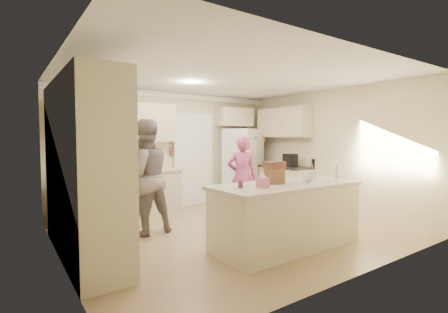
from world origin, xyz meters
TOP-DOWN VIEW (x-y plane):
  - floor at (0.00, 0.00)m, footprint 5.20×4.60m
  - ceiling at (0.00, 0.00)m, footprint 5.20×4.60m
  - wall_back at (0.00, 2.31)m, footprint 5.20×0.02m
  - wall_front at (0.00, -2.31)m, footprint 5.20×0.02m
  - wall_left at (-2.61, 0.00)m, footprint 0.02×4.60m
  - wall_right at (2.61, 0.00)m, footprint 0.02×4.60m
  - crown_back at (0.00, 2.26)m, footprint 5.20×0.08m
  - pantry_bank at (-2.30, 0.20)m, footprint 0.60×2.60m
  - back_base_cab at (-1.15, 2.00)m, footprint 2.20×0.60m
  - back_countertop at (-1.15, 1.99)m, footprint 2.24×0.63m
  - back_upper_cab at (-1.15, 2.12)m, footprint 2.20×0.35m
  - doorway_opening at (0.55, 2.28)m, footprint 0.90×0.06m
  - doorway_casing at (0.55, 2.24)m, footprint 1.02×0.03m
  - wall_frame_upper at (0.02, 2.27)m, footprint 0.15×0.02m
  - wall_frame_lower at (0.02, 2.27)m, footprint 0.15×0.02m
  - refrigerator at (1.74, 1.88)m, footprint 1.11×1.01m
  - fridge_seam at (1.74, 1.53)m, footprint 0.02×0.02m
  - fridge_dispenser at (1.52, 1.52)m, footprint 0.22×0.03m
  - fridge_handle_l at (1.69, 1.51)m, footprint 0.02×0.02m
  - fridge_handle_r at (1.79, 1.51)m, footprint 0.02×0.02m
  - over_fridge_cab at (1.65, 2.12)m, footprint 0.95×0.35m
  - right_base_cab at (2.30, 1.00)m, footprint 0.60×1.20m
  - right_countertop at (2.29, 1.00)m, footprint 0.63×1.24m
  - right_upper_cab at (2.43, 1.20)m, footprint 0.35×1.50m
  - coffee_maker at (2.25, 0.80)m, footprint 0.22×0.28m
  - island_base at (0.20, -1.10)m, footprint 2.20×0.90m
  - island_top at (0.20, -1.10)m, footprint 2.28×0.96m
  - utensil_crock at (0.85, -1.05)m, footprint 0.13×0.13m
  - tissue_box at (-0.35, -1.20)m, footprint 0.13×0.13m
  - tissue_plume at (-0.35, -1.20)m, footprint 0.08×0.08m
  - dollhouse_body at (0.05, -1.00)m, footprint 0.26×0.18m
  - dollhouse_roof at (0.05, -1.00)m, footprint 0.28×0.20m
  - jam_jar at (-0.60, -1.05)m, footprint 0.07×0.07m
  - greeting_card_a at (0.35, -1.30)m, footprint 0.12×0.06m
  - greeting_card_b at (0.50, -1.25)m, footprint 0.12×0.05m
  - water_bottle at (1.15, -1.25)m, footprint 0.07×0.07m
  - shaker_salt at (1.02, -0.88)m, footprint 0.05×0.05m
  - shaker_pepper at (1.09, -0.88)m, footprint 0.05×0.05m
  - teen_boy at (-1.26, 0.67)m, footprint 0.97×0.78m
  - teen_girl at (0.73, 0.63)m, footprint 0.71×0.65m
  - fridge_magnets at (1.74, 1.52)m, footprint 0.76×0.02m

SIDE VIEW (x-z plane):
  - floor at x=0.00m, z-range -0.02..0.00m
  - back_base_cab at x=-1.15m, z-range 0.00..0.88m
  - right_base_cab at x=2.30m, z-range 0.00..0.88m
  - island_base at x=0.20m, z-range 0.00..0.88m
  - teen_girl at x=0.73m, z-range 0.00..1.62m
  - back_countertop at x=-1.15m, z-range 0.88..0.92m
  - refrigerator at x=1.74m, z-range 0.00..1.80m
  - fridge_seam at x=1.74m, z-range 0.01..1.79m
  - right_countertop at x=2.29m, z-range 0.88..0.92m
  - island_top at x=0.20m, z-range 0.88..0.93m
  - fridge_magnets at x=1.74m, z-range 0.18..1.62m
  - teen_boy at x=-1.26m, z-range 0.00..1.89m
  - jam_jar at x=-0.60m, z-range 0.93..1.02m
  - shaker_salt at x=1.02m, z-range 0.93..1.02m
  - shaker_pepper at x=1.09m, z-range 0.93..1.02m
  - tissue_box at x=-0.35m, z-range 0.93..1.07m
  - utensil_crock at x=0.85m, z-range 0.93..1.07m
  - greeting_card_a at x=0.35m, z-range 0.93..1.08m
  - greeting_card_b at x=0.50m, z-range 0.93..1.08m
  - dollhouse_body at x=0.05m, z-range 0.93..1.15m
  - water_bottle at x=1.15m, z-range 0.92..1.17m
  - doorway_opening at x=0.55m, z-range 0.00..2.10m
  - doorway_casing at x=0.55m, z-range -0.06..2.16m
  - fridge_handle_l at x=1.69m, z-range 0.62..1.48m
  - fridge_handle_r at x=1.79m, z-range 0.62..1.48m
  - coffee_maker at x=2.25m, z-range 0.92..1.22m
  - tissue_plume at x=-0.35m, z-range 1.06..1.15m
  - fridge_dispenser at x=1.52m, z-range 0.97..1.32m
  - pantry_bank at x=-2.30m, z-range 0.00..2.35m
  - dollhouse_roof at x=0.05m, z-range 1.15..1.25m
  - wall_frame_lower at x=0.02m, z-range 1.18..1.38m
  - wall_back at x=0.00m, z-range 0.00..2.60m
  - wall_front at x=0.00m, z-range 0.00..2.60m
  - wall_left at x=-2.61m, z-range 0.00..2.60m
  - wall_right at x=2.61m, z-range 0.00..2.60m
  - wall_frame_upper at x=0.02m, z-range 1.45..1.65m
  - back_upper_cab at x=-1.15m, z-range 1.50..2.30m
  - right_upper_cab at x=2.43m, z-range 1.60..2.30m
  - over_fridge_cab at x=1.65m, z-range 1.88..2.33m
  - crown_back at x=0.00m, z-range 2.47..2.59m
  - ceiling at x=0.00m, z-range 2.60..2.62m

